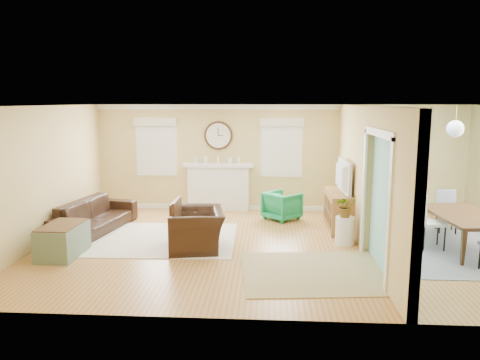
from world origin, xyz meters
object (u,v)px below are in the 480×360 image
green_chair (282,206)px  dining_table (466,232)px  credenza (338,211)px  sofa (95,215)px  eames_chair (196,229)px

green_chair → dining_table: size_ratio=0.37×
green_chair → credenza: size_ratio=0.52×
sofa → dining_table: dining_table is taller
credenza → dining_table: credenza is taller
sofa → credenza: bearing=-75.7°
eames_chair → dining_table: (4.91, 0.27, -0.03)m
sofa → green_chair: 4.10m
sofa → credenza: 5.11m
green_chair → credenza: credenza is taller
credenza → dining_table: bearing=-30.8°
green_chair → dining_table: bearing=-166.3°
sofa → credenza: credenza is taller
sofa → green_chair: bearing=-64.0°
credenza → eames_chair: bearing=-151.2°
eames_chair → green_chair: (1.63, 2.27, -0.05)m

